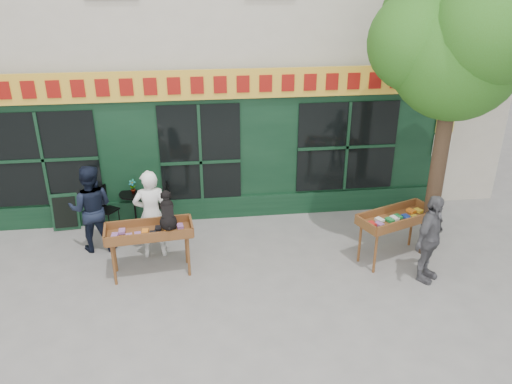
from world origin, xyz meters
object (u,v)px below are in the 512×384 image
at_px(book_cart_center, 149,234).
at_px(man_right, 430,239).
at_px(bistro_table, 134,203).
at_px(woman, 151,214).
at_px(man_left, 91,208).
at_px(book_cart_right, 397,220).
at_px(dog, 167,210).

bearing_deg(book_cart_center, man_right, -15.06).
bearing_deg(bistro_table, man_right, -27.43).
xyz_separation_m(woman, man_right, (4.86, -1.45, -0.07)).
relative_size(book_cart_center, woman, 0.88).
bearing_deg(man_left, woman, 160.85).
xyz_separation_m(bistro_table, man_left, (-0.70, -0.90, 0.34)).
bearing_deg(book_cart_right, bistro_table, 137.20).
bearing_deg(bistro_table, book_cart_right, -21.84).
relative_size(book_cart_center, book_cart_right, 0.96).
xyz_separation_m(book_cart_center, woman, (-0.00, 0.65, 0.06)).
bearing_deg(man_left, bistro_table, -127.63).
distance_m(dog, book_cart_right, 4.23).
bearing_deg(book_cart_right, man_left, 148.02).
xyz_separation_m(book_cart_right, man_right, (0.30, -0.75, -0.00)).
xyz_separation_m(book_cart_center, bistro_table, (-0.47, 1.96, -0.28)).
relative_size(dog, woman, 0.34).
bearing_deg(man_left, man_right, 163.06).
height_order(woman, man_right, woman).
relative_size(book_cart_right, bistro_table, 2.13).
bearing_deg(woman, bistro_table, -75.98).
xyz_separation_m(book_cart_center, man_right, (4.86, -0.80, -0.00)).
bearing_deg(man_right, man_left, 121.84).
height_order(book_cart_right, man_right, man_right).
relative_size(bistro_table, man_left, 0.43).
bearing_deg(bistro_table, book_cart_center, -76.54).
distance_m(woman, man_right, 5.07).
height_order(dog, bistro_table, dog).
distance_m(book_cart_center, woman, 0.65).
bearing_deg(dog, book_cart_right, -5.72).
height_order(dog, man_right, man_right).
bearing_deg(dog, book_cart_center, 166.19).
bearing_deg(book_cart_center, woman, 84.32).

